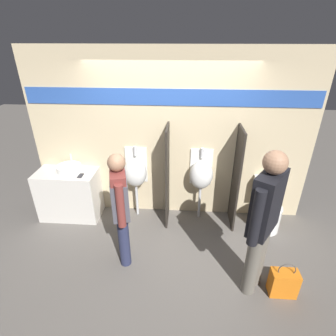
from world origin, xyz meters
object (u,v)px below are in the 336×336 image
sink_basin (69,168)px  urinal_far (201,174)px  person_with_lanyard (263,221)px  person_in_vest (120,204)px  urinal_near_counter (135,172)px  toilet (266,210)px  cell_phone (81,176)px  shopping_bag (283,283)px

sink_basin → urinal_far: 2.13m
sink_basin → person_with_lanyard: (2.73, -1.30, 0.13)m
person_in_vest → person_with_lanyard: bearing=-116.9°
urinal_far → person_in_vest: 1.49m
urinal_near_counter → urinal_far: size_ratio=1.00×
toilet → person_in_vest: bearing=-157.6°
urinal_far → toilet: bearing=-9.5°
toilet → person_in_vest: (-2.11, -0.87, 0.62)m
cell_phone → toilet: bearing=0.8°
cell_phone → shopping_bag: 3.17m
cell_phone → urinal_near_counter: size_ratio=0.11×
person_with_lanyard → shopping_bag: person_with_lanyard is taller
urinal_near_counter → shopping_bag: size_ratio=2.55×
toilet → cell_phone: bearing=-179.2°
urinal_far → cell_phone: bearing=-173.4°
urinal_near_counter → urinal_far: bearing=0.0°
urinal_near_counter → shopping_bag: bearing=-35.9°
sink_basin → toilet: 3.24m
urinal_near_counter → urinal_far: (1.06, 0.00, 0.00)m
sink_basin → urinal_near_counter: urinal_near_counter is taller
person_with_lanyard → toilet: bearing=13.7°
toilet → person_with_lanyard: person_with_lanyard is taller
urinal_far → shopping_bag: bearing=-56.8°
sink_basin → urinal_near_counter: 1.07m
person_with_lanyard → sink_basin: bearing=99.2°
person_in_vest → shopping_bag: person_in_vest is taller
sink_basin → person_with_lanyard: person_with_lanyard is taller
sink_basin → person_in_vest: person_in_vest is taller
urinal_far → shopping_bag: size_ratio=2.55×
urinal_far → person_with_lanyard: (0.60, -1.37, 0.19)m
urinal_near_counter → person_in_vest: size_ratio=0.77×
cell_phone → toilet: 3.00m
sink_basin → urinal_far: bearing=1.7°
sink_basin → shopping_bag: 3.46m
urinal_far → toilet: urinal_far is taller
sink_basin → person_in_vest: 1.46m
sink_basin → urinal_near_counter: size_ratio=0.31×
sink_basin → urinal_far: (2.13, 0.06, -0.07)m
urinal_far → sink_basin: bearing=-178.3°
urinal_far → urinal_near_counter: bearing=180.0°
cell_phone → urinal_near_counter: (0.83, 0.22, -0.02)m
toilet → shopping_bag: size_ratio=1.92×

